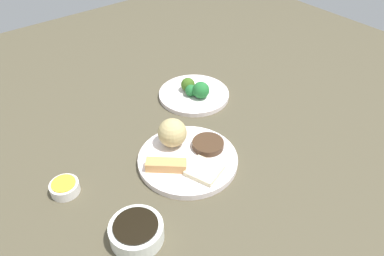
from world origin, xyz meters
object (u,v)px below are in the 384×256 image
object	(u,v)px
broccoli_plate	(194,95)
sauce_ramekin_hot_mustard	(65,188)
main_plate	(188,160)
soy_sauce_bowl	(137,232)

from	to	relation	value
broccoli_plate	sauce_ramekin_hot_mustard	world-z (taller)	sauce_ramekin_hot_mustard
main_plate	broccoli_plate	bearing A→B (deg)	48.31
broccoli_plate	soy_sauce_bowl	size ratio (longest dim) A/B	1.96
main_plate	sauce_ramekin_hot_mustard	distance (m)	0.30
main_plate	soy_sauce_bowl	xyz separation A→B (m)	(-0.22, -0.11, 0.01)
main_plate	sauce_ramekin_hot_mustard	bearing A→B (deg)	160.68
sauce_ramekin_hot_mustard	soy_sauce_bowl	bearing A→B (deg)	-73.15
broccoli_plate	soy_sauce_bowl	xyz separation A→B (m)	(-0.42, -0.33, 0.01)
main_plate	sauce_ramekin_hot_mustard	xyz separation A→B (m)	(-0.28, 0.10, 0.00)
soy_sauce_bowl	broccoli_plate	bearing A→B (deg)	38.64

